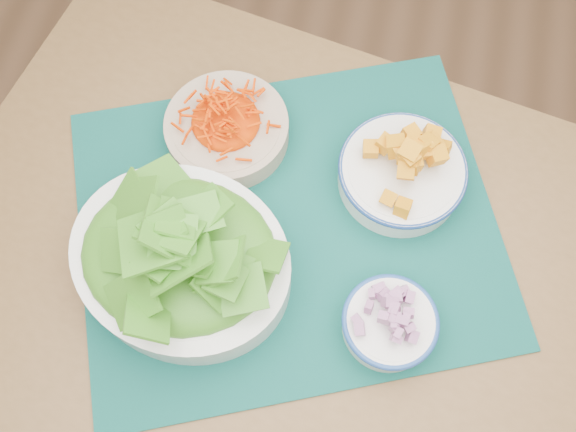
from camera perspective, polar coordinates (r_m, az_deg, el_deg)
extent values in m
plane|color=#A67650|center=(1.64, -3.40, -8.21)|extent=(4.00, 4.00, 0.00)
cube|color=brown|center=(0.89, 3.01, -5.63)|extent=(1.22, 0.93, 0.04)
cylinder|color=brown|center=(1.35, -23.57, -13.64)|extent=(0.06, 0.06, 0.71)
cylinder|color=brown|center=(1.46, -11.45, 8.08)|extent=(0.06, 0.06, 0.71)
cube|color=#05322E|center=(0.89, 0.00, -0.78)|extent=(0.71, 0.65, 0.00)
cylinder|color=tan|center=(0.94, -5.42, 7.62)|extent=(0.20, 0.20, 0.04)
ellipsoid|color=#F64500|center=(0.91, -5.62, 8.76)|extent=(0.16, 0.16, 0.03)
cylinder|color=white|center=(0.91, 10.01, 3.64)|extent=(0.22, 0.22, 0.04)
torus|color=navy|center=(0.90, 10.19, 4.14)|extent=(0.18, 0.18, 0.01)
ellipsoid|color=orange|center=(0.88, 10.47, 4.88)|extent=(0.15, 0.15, 0.04)
ellipsoid|color=#267014|center=(0.78, -10.11, -2.43)|extent=(0.26, 0.22, 0.08)
cylinder|color=white|center=(0.84, 8.95, -9.47)|extent=(0.15, 0.15, 0.04)
torus|color=#214A99|center=(0.82, 9.11, -9.22)|extent=(0.12, 0.12, 0.01)
ellipsoid|color=#76155B|center=(0.81, 9.29, -8.94)|extent=(0.10, 0.10, 0.03)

